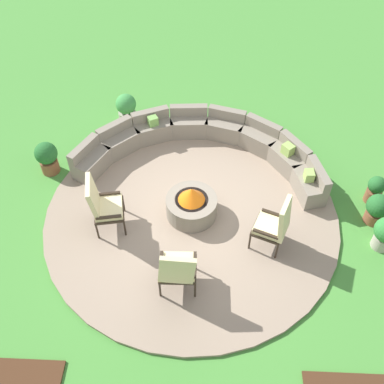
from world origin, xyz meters
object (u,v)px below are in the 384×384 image
at_px(curved_stone_bench, 204,144).
at_px(potted_plant_4, 126,108).
at_px(lounge_chair_front_left, 103,204).
at_px(lounge_chair_front_right, 177,269).
at_px(potted_plant_2, 375,189).
at_px(lounge_chair_back_left, 275,224).
at_px(potted_plant_1, 377,208).
at_px(fire_pit, 192,204).
at_px(potted_plant_5, 47,157).

xyz_separation_m(curved_stone_bench, potted_plant_4, (-1.80, 1.08, 0.07)).
xyz_separation_m(lounge_chair_front_left, potted_plant_4, (-0.04, 3.09, -0.25)).
relative_size(curved_stone_bench, lounge_chair_front_right, 4.70).
relative_size(lounge_chair_front_right, potted_plant_2, 1.76).
relative_size(lounge_chair_back_left, potted_plant_4, 1.54).
bearing_deg(lounge_chair_front_right, curved_stone_bench, 83.09).
relative_size(lounge_chair_front_right, potted_plant_1, 1.66).
height_order(lounge_chair_back_left, potted_plant_4, lounge_chair_back_left).
distance_m(lounge_chair_front_left, potted_plant_1, 5.03).
bearing_deg(lounge_chair_front_right, fire_pit, 83.54).
distance_m(lounge_chair_front_left, lounge_chair_back_left, 3.06).
distance_m(lounge_chair_back_left, potted_plant_4, 4.60).
xyz_separation_m(fire_pit, potted_plant_1, (3.44, 0.03, 0.03)).
height_order(fire_pit, curved_stone_bench, fire_pit).
height_order(potted_plant_1, potted_plant_5, potted_plant_5).
distance_m(fire_pit, potted_plant_5, 3.19).
xyz_separation_m(lounge_chair_back_left, potted_plant_2, (2.06, 1.19, -0.31)).
relative_size(curved_stone_bench, lounge_chair_back_left, 4.43).
relative_size(lounge_chair_back_left, potted_plant_2, 1.87).
bearing_deg(potted_plant_5, potted_plant_4, 50.36).
distance_m(potted_plant_4, potted_plant_5, 2.18).
distance_m(lounge_chair_front_left, potted_plant_5, 2.03).
xyz_separation_m(lounge_chair_front_right, potted_plant_2, (3.68, 2.14, -0.28)).
relative_size(fire_pit, potted_plant_2, 1.57).
bearing_deg(lounge_chair_back_left, potted_plant_4, 63.95).
distance_m(lounge_chair_front_left, potted_plant_2, 5.18).
distance_m(lounge_chair_back_left, potted_plant_5, 4.79).
distance_m(fire_pit, curved_stone_bench, 1.69).
bearing_deg(lounge_chair_front_left, curved_stone_bench, 128.30).
xyz_separation_m(lounge_chair_back_left, potted_plant_1, (1.97, 0.67, -0.29)).
bearing_deg(potted_plant_2, curved_stone_bench, 161.17).
distance_m(lounge_chair_front_right, potted_plant_1, 3.95).
distance_m(lounge_chair_front_right, potted_plant_4, 4.60).
relative_size(lounge_chair_back_left, potted_plant_1, 1.76).
relative_size(curved_stone_bench, potted_plant_2, 8.27).
relative_size(lounge_chair_front_left, lounge_chair_front_right, 1.07).
bearing_deg(lounge_chair_back_left, potted_plant_5, 90.70).
bearing_deg(lounge_chair_front_right, lounge_chair_back_left, 29.36).
bearing_deg(lounge_chair_back_left, fire_pit, 88.12).
bearing_deg(lounge_chair_back_left, potted_plant_2, -38.17).
height_order(lounge_chair_back_left, potted_plant_5, lounge_chair_back_left).
xyz_separation_m(lounge_chair_front_right, potted_plant_5, (-2.84, 2.68, -0.21)).
xyz_separation_m(curved_stone_bench, potted_plant_1, (3.25, -1.65, 0.02)).
relative_size(potted_plant_2, potted_plant_5, 0.84).
xyz_separation_m(fire_pit, potted_plant_4, (-1.61, 2.76, 0.07)).
relative_size(curved_stone_bench, potted_plant_4, 6.82).
height_order(potted_plant_2, potted_plant_5, potted_plant_5).
bearing_deg(lounge_chair_back_left, curved_stone_bench, 50.68).
bearing_deg(potted_plant_1, lounge_chair_back_left, -161.11).
relative_size(lounge_chair_front_left, potted_plant_2, 1.88).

